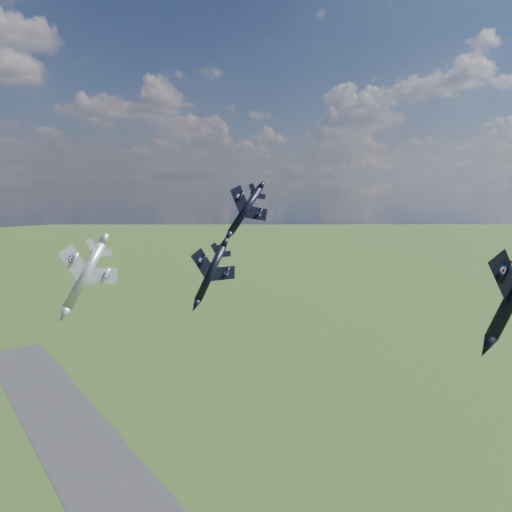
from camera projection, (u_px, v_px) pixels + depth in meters
jet_lead_navy at (211, 273)px, 75.85m from camera, size 9.46×12.73×6.61m
jet_high_navy at (245, 210)px, 102.03m from camera, size 11.80×16.07×9.21m
jet_left_silver at (85, 275)px, 62.18m from camera, size 9.51×12.81×6.88m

